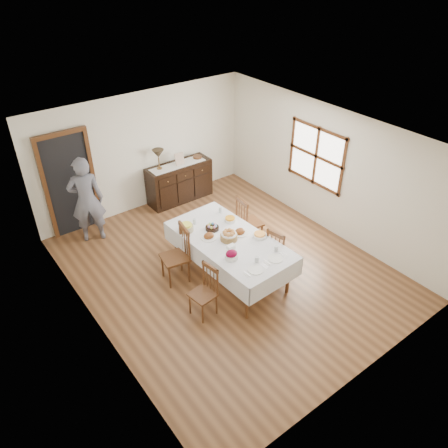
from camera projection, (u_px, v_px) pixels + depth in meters
ground at (227, 269)px, 8.17m from camera, size 6.00×6.00×0.00m
room_shell at (206, 185)px, 7.47m from camera, size 5.02×6.02×2.65m
dining_table at (229, 244)px, 7.62m from camera, size 1.30×2.40×0.81m
chair_left_near at (205, 291)px, 6.99m from camera, size 0.42×0.42×0.91m
chair_left_far at (178, 254)px, 7.65m from camera, size 0.52×0.52×1.08m
chair_right_near at (279, 251)px, 7.82m from camera, size 0.47×0.47×0.95m
chair_right_far at (247, 221)px, 8.56m from camera, size 0.49×0.49×1.05m
sideboard at (180, 182)px, 10.07m from camera, size 1.51×0.55×0.91m
person at (86, 197)px, 8.47m from camera, size 0.70×0.57×1.93m
bread_basket at (229, 236)px, 7.52m from camera, size 0.30×0.30×0.18m
egg_basket at (212, 227)px, 7.80m from camera, size 0.25×0.25×0.11m
ham_platter_a at (209, 236)px, 7.59m from camera, size 0.30×0.30×0.11m
ham_platter_b at (240, 232)px, 7.71m from camera, size 0.29×0.29×0.11m
beet_bowl at (231, 255)px, 7.09m from camera, size 0.22×0.22×0.15m
carrot_bowl at (230, 219)px, 8.02m from camera, size 0.20×0.20×0.09m
pineapple_bowl at (186, 228)px, 7.76m from camera, size 0.25×0.25×0.14m
casserole_dish at (260, 235)px, 7.61m from camera, size 0.25×0.25×0.08m
butter_dish at (231, 247)px, 7.32m from camera, size 0.14×0.10×0.07m
setting_left at (256, 266)px, 6.92m from camera, size 0.42×0.31×0.10m
setting_right at (275, 255)px, 7.16m from camera, size 0.42×0.31×0.10m
glass_far_a at (195, 222)px, 7.95m from camera, size 0.06×0.06×0.10m
glass_far_b at (220, 210)px, 8.27m from camera, size 0.06×0.06×0.11m
runner at (178, 165)px, 9.77m from camera, size 1.30×0.35×0.01m
table_lamp at (158, 154)px, 9.42m from camera, size 0.26×0.26×0.46m
picture_frame at (179, 159)px, 9.72m from camera, size 0.22×0.08×0.28m
deco_bowl at (197, 157)px, 10.06m from camera, size 0.20×0.20×0.06m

